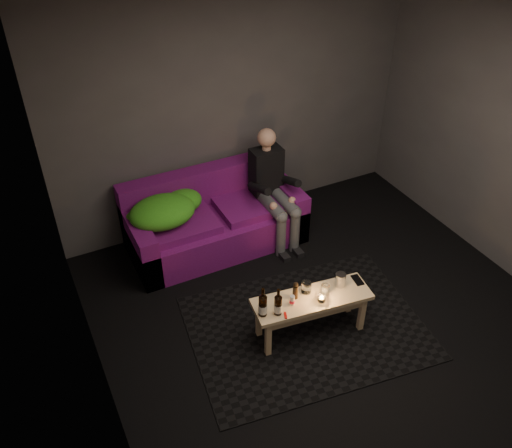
{
  "coord_description": "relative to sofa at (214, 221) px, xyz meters",
  "views": [
    {
      "loc": [
        -2.17,
        -2.56,
        3.68
      ],
      "look_at": [
        -0.31,
        1.15,
        0.63
      ],
      "focal_mm": 38.0,
      "sensor_mm": 36.0,
      "label": 1
    }
  ],
  "objects": [
    {
      "name": "floor",
      "position": [
        0.48,
        -1.81,
        -0.29
      ],
      "size": [
        4.5,
        4.5,
        0.0
      ],
      "primitive_type": "plane",
      "color": "black",
      "rests_on": "ground"
    },
    {
      "name": "room",
      "position": [
        0.48,
        -1.35,
        1.36
      ],
      "size": [
        4.5,
        4.5,
        4.5
      ],
      "color": "silver",
      "rests_on": "ground"
    },
    {
      "name": "rug",
      "position": [
        0.24,
        -1.54,
        -0.28
      ],
      "size": [
        2.25,
        1.76,
        0.01
      ],
      "primitive_type": "cube",
      "rotation": [
        0.0,
        0.0,
        -0.13
      ],
      "color": "black",
      "rests_on": "floor"
    },
    {
      "name": "sofa",
      "position": [
        0.0,
        0.0,
        0.0
      ],
      "size": [
        1.83,
        0.83,
        0.79
      ],
      "color": "#6A0E5B",
      "rests_on": "floor"
    },
    {
      "name": "green_blanket",
      "position": [
        -0.52,
        -0.01,
        0.31
      ],
      "size": [
        0.81,
        0.55,
        0.28
      ],
      "color": "green",
      "rests_on": "sofa"
    },
    {
      "name": "person",
      "position": [
        0.62,
        -0.15,
        0.35
      ],
      "size": [
        0.33,
        0.76,
        1.22
      ],
      "color": "black",
      "rests_on": "sofa"
    },
    {
      "name": "coffee_table",
      "position": [
        0.24,
        -1.59,
        0.06
      ],
      "size": [
        1.07,
        0.46,
        0.42
      ],
      "rotation": [
        0.0,
        0.0,
        -0.13
      ],
      "color": "#DABF7F",
      "rests_on": "rug"
    },
    {
      "name": "beer_bottle_a",
      "position": [
        -0.23,
        -1.57,
        0.24
      ],
      "size": [
        0.07,
        0.07,
        0.29
      ],
      "color": "black",
      "rests_on": "coffee_table"
    },
    {
      "name": "beer_bottle_b",
      "position": [
        -0.11,
        -1.62,
        0.24
      ],
      "size": [
        0.07,
        0.07,
        0.27
      ],
      "color": "black",
      "rests_on": "coffee_table"
    },
    {
      "name": "salt_shaker",
      "position": [
        0.05,
        -1.58,
        0.18
      ],
      "size": [
        0.05,
        0.05,
        0.09
      ],
      "primitive_type": "cylinder",
      "rotation": [
        0.0,
        0.0,
        -0.27
      ],
      "color": "silver",
      "rests_on": "coffee_table"
    },
    {
      "name": "pepper_mill",
      "position": [
        0.11,
        -1.52,
        0.2
      ],
      "size": [
        0.05,
        0.05,
        0.13
      ],
      "primitive_type": "cylinder",
      "rotation": [
        0.0,
        0.0,
        -0.14
      ],
      "color": "black",
      "rests_on": "coffee_table"
    },
    {
      "name": "tumbler_back",
      "position": [
        0.23,
        -1.5,
        0.19
      ],
      "size": [
        0.1,
        0.1,
        0.11
      ],
      "primitive_type": "cylinder",
      "rotation": [
        0.0,
        0.0,
        -0.14
      ],
      "color": "white",
      "rests_on": "coffee_table"
    },
    {
      "name": "tealight",
      "position": [
        0.29,
        -1.66,
        0.16
      ],
      "size": [
        0.07,
        0.07,
        0.05
      ],
      "color": "white",
      "rests_on": "coffee_table"
    },
    {
      "name": "tumbler_front",
      "position": [
        0.37,
        -1.59,
        0.18
      ],
      "size": [
        0.09,
        0.09,
        0.09
      ],
      "primitive_type": "cylinder",
      "rotation": [
        0.0,
        0.0,
        -0.19
      ],
      "color": "white",
      "rests_on": "coffee_table"
    },
    {
      "name": "steel_cup",
      "position": [
        0.54,
        -1.56,
        0.2
      ],
      "size": [
        0.11,
        0.11,
        0.13
      ],
      "primitive_type": "cylinder",
      "rotation": [
        0.0,
        0.0,
        -0.27
      ],
      "color": "#B8BABF",
      "rests_on": "coffee_table"
    },
    {
      "name": "smartphone",
      "position": [
        0.72,
        -1.58,
        0.14
      ],
      "size": [
        0.09,
        0.15,
        0.01
      ],
      "primitive_type": "cube",
      "rotation": [
        0.0,
        0.0,
        -0.14
      ],
      "color": "black",
      "rests_on": "coffee_table"
    },
    {
      "name": "red_lighter",
      "position": [
        -0.07,
        -1.67,
        0.14
      ],
      "size": [
        0.04,
        0.07,
        0.01
      ],
      "primitive_type": "cube",
      "rotation": [
        0.0,
        0.0,
        -0.37
      ],
      "color": "red",
      "rests_on": "coffee_table"
    }
  ]
}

